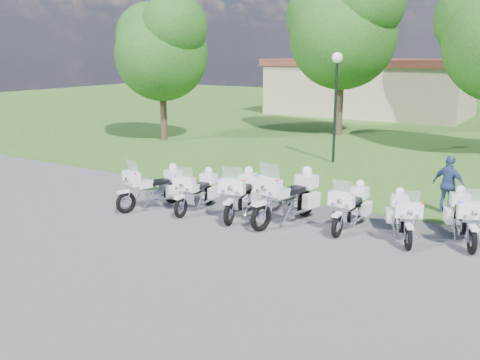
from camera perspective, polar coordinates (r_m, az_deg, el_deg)
The scene contains 14 objects.
ground at distance 14.49m, azimuth 0.73°, elevation -5.07°, with size 100.00×100.00×0.00m, color #4F4E53.
grass_lawn at distance 39.68m, azimuth 21.37°, elevation 5.92°, with size 100.00×48.00×0.01m, color #2B5B1D.
motorcycle_0 at distance 16.38m, azimuth -9.20°, elevation -0.69°, with size 1.18×2.24×1.55m.
motorcycle_1 at distance 15.95m, azimuth -4.58°, elevation -1.10°, with size 0.80×2.15×1.45m.
motorcycle_2 at distance 15.34m, azimuth 0.09°, elevation -1.41°, with size 1.10×2.33×1.59m.
motorcycle_3 at distance 14.80m, azimuth 5.15°, elevation -1.71°, with size 1.24×2.62×1.78m.
motorcycle_4 at distance 14.56m, azimuth 11.71°, elevation -2.75°, with size 0.72×2.17×1.46m.
motorcycle_5 at distance 14.14m, azimuth 17.00°, elevation -3.65°, with size 1.23×1.96×1.41m.
motorcycle_6 at distance 14.45m, azimuth 22.85°, elevation -3.58°, with size 1.25×2.16×1.52m.
lamp_post at distance 22.88m, azimuth 10.24°, elevation 10.36°, with size 0.44×0.44×4.61m.
tree_0 at distance 28.64m, azimuth -8.42°, elevation 14.04°, with size 5.61×4.79×7.48m.
tree_1 at distance 30.76m, azimuth 10.89°, elevation 15.90°, with size 6.82×5.82×9.10m.
building_west at distance 41.94m, azimuth 13.72°, elevation 9.66°, with size 14.56×8.32×4.10m.
bystander_c at distance 16.65m, azimuth 21.37°, elevation -0.49°, with size 1.00×0.42×1.71m, color #34477D.
Camera 1 is at (7.07, -11.77, 4.62)m, focal length 40.00 mm.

